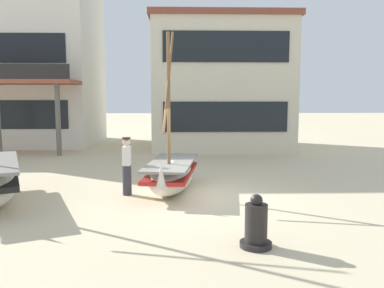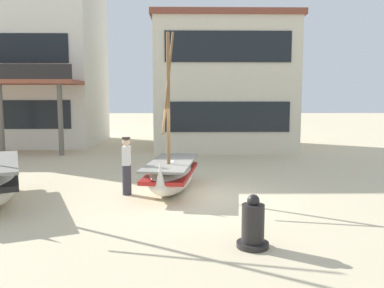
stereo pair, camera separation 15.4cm
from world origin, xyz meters
The scene contains 6 objects.
ground_plane centered at (0.00, 0.00, 0.00)m, with size 120.00×120.00×0.00m, color beige.
fishing_boat_near_left centered at (-0.63, 0.74, 0.52)m, with size 1.71×3.67×4.79m.
fisherman_by_hull centered at (-1.91, 0.28, 0.83)m, with size 0.26×0.37×1.68m.
capstan_winch centered at (1.06, -3.88, 0.41)m, with size 0.61×0.61×1.02m.
harbor_building_main centered at (1.88, 11.40, 3.55)m, with size 7.61×6.03×7.09m.
harbor_building_annex centered at (-10.51, 13.58, 5.35)m, with size 10.39×9.21×10.70m.
Camera 1 is at (-0.37, -11.12, 2.83)m, focal length 37.31 mm.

